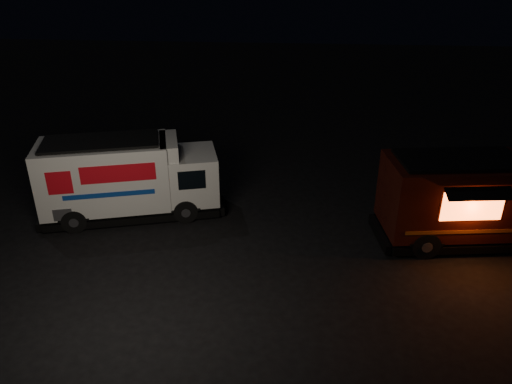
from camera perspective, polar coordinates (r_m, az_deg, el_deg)
name	(u,v)px	position (r m, az deg, el deg)	size (l,w,h in m)	color
ground	(227,263)	(16.05, -3.38, -8.11)	(80.00, 80.00, 0.00)	black
white_truck	(131,177)	(18.73, -14.14, 1.65)	(6.59, 2.25, 2.99)	silver
red_truck	(477,199)	(18.09, 23.94, -0.78)	(6.48, 2.38, 3.01)	#340F09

